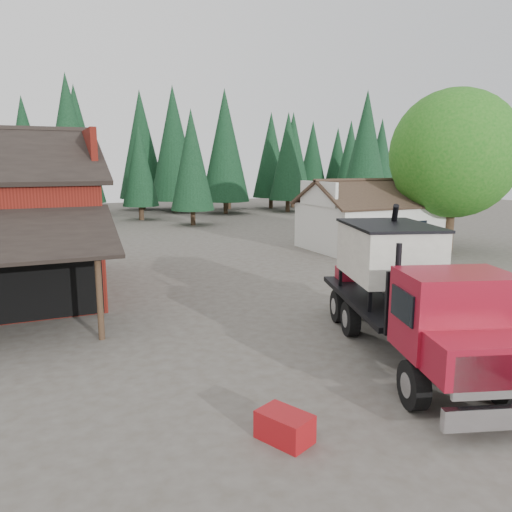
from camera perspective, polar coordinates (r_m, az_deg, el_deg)
name	(u,v)px	position (r m, az deg, el deg)	size (l,w,h in m)	color
ground	(285,335)	(16.76, 3.36, -9.04)	(120.00, 120.00, 0.00)	#4E483D
farmhouse	(369,224)	(34.01, 12.84, 3.63)	(8.60, 6.42, 4.65)	silver
deciduous_tree	(454,158)	(34.15, 21.73, 10.32)	(8.00, 8.00, 10.20)	#382619
conifer_backdrop	(108,216)	(56.75, -16.59, 4.45)	(76.00, 16.00, 16.00)	black
near_pine_b	(192,160)	(45.96, -7.36, 10.82)	(3.96, 3.96, 10.40)	#382619
near_pine_c	(366,149)	(49.60, 12.44, 11.80)	(4.84, 4.84, 12.40)	#382619
near_pine_d	(69,143)	(48.14, -20.57, 12.03)	(5.28, 5.28, 13.40)	#382619
feed_truck	(408,289)	(15.15, 16.98, -3.64)	(5.39, 9.89, 4.32)	black
silver_car	(410,243)	(32.39, 17.21, 1.43)	(2.45, 5.31, 1.48)	#A2A4A9
equip_box	(285,427)	(10.82, 3.29, -18.90)	(0.70, 1.10, 0.60)	maroon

